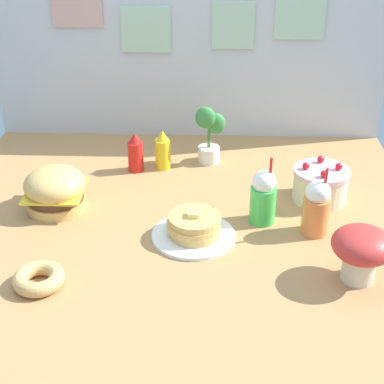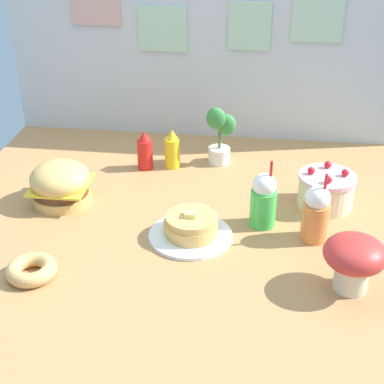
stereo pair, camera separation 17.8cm
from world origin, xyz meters
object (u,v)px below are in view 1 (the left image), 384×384
orange_float_cup (316,208)px  mushroom_stool (362,249)px  layer_cake (320,184)px  pancake_stack (194,228)px  donut_pink_glaze (39,278)px  mustard_bottle (163,151)px  potted_plant (209,132)px  ketchup_bottle (135,153)px  burger (55,190)px  cream_soda_cup (263,197)px

orange_float_cup → mushroom_stool: bearing=-69.9°
layer_cake → pancake_stack: bearing=-149.5°
donut_pink_glaze → mushroom_stool: 105.88cm
orange_float_cup → pancake_stack: bearing=-173.9°
mustard_bottle → potted_plant: 22.73cm
orange_float_cup → donut_pink_glaze: 101.58cm
layer_cake → orange_float_cup: bearing=-102.9°
pancake_stack → ketchup_bottle: (-28.02, 53.73, 4.65)cm
orange_float_cup → mushroom_stool: size_ratio=1.36×
ketchup_bottle → mustard_bottle: (12.08, 2.94, 0.00)cm
layer_cake → mushroom_stool: size_ratio=1.13×
pancake_stack → layer_cake: (50.80, 29.95, 3.22)cm
burger → potted_plant: potted_plant is taller
layer_cake → burger: bearing=-174.3°
pancake_stack → cream_soda_cup: (26.00, 12.19, 6.93)cm
mushroom_stool → potted_plant: bearing=120.2°
layer_cake → mustard_bottle: size_ratio=1.25×
pancake_stack → donut_pink_glaze: pancake_stack is taller
pancake_stack → donut_pink_glaze: bearing=-148.7°
burger → mushroom_stool: size_ratio=1.21×
layer_cake → mustard_bottle: bearing=158.2°
potted_plant → mushroom_stool: 100.61cm
cream_soda_cup → orange_float_cup: same height
donut_pink_glaze → burger: bearing=96.8°
layer_cake → donut_pink_glaze: bearing=-149.1°
cream_soda_cup → mushroom_stool: (29.30, -35.47, 1.14)cm
layer_cake → potted_plant: 57.63cm
cream_soda_cup → layer_cake: bearing=35.6°
mustard_bottle → donut_pink_glaze: (-34.00, -87.03, -5.77)cm
cream_soda_cup → donut_pink_glaze: 87.42cm
mustard_bottle → potted_plant: (20.66, 6.96, 6.46)cm
mushroom_stool → cream_soda_cup: bearing=129.6°
pancake_stack → orange_float_cup: size_ratio=1.13×
mustard_bottle → mushroom_stool: (71.25, -79.95, 3.42)cm
ketchup_bottle → mushroom_stool: bearing=-42.7°
mushroom_stool → layer_cake: bearing=94.8°
ketchup_bottle → donut_pink_glaze: ketchup_bottle is taller
potted_plant → mushroom_stool: bearing=-59.8°
cream_soda_cup → mushroom_stool: size_ratio=1.36×
mustard_bottle → donut_pink_glaze: 93.61cm
donut_pink_glaze → potted_plant: 109.41cm
orange_float_cup → mushroom_stool: 29.91cm
pancake_stack → mushroom_stool: mushroom_stool is taller
burger → pancake_stack: bearing=-19.1°
pancake_stack → orange_float_cup: orange_float_cup is taller
pancake_stack → mustard_bottle: bearing=105.7°
cream_soda_cup → potted_plant: (-21.29, 51.44, 4.18)cm
ketchup_bottle → orange_float_cup: (73.04, -48.95, 2.28)cm
mushroom_stool → pancake_stack: bearing=157.2°
donut_pink_glaze → potted_plant: bearing=59.8°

